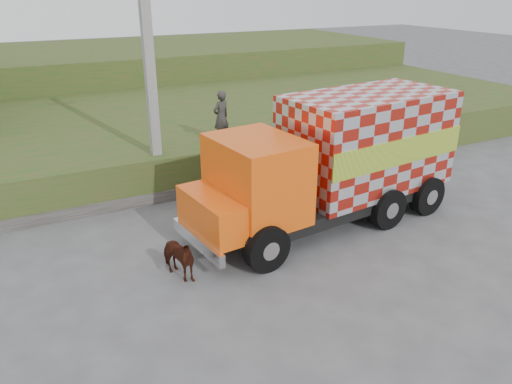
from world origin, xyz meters
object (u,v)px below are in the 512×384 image
utility_pole (150,75)px  cow (176,258)px  pedestrian (221,117)px  cargo_truck (338,159)px

utility_pole → cow: (-1.12, -5.19, -3.52)m
utility_pole → pedestrian: (2.44, 0.20, -1.66)m
utility_pole → cargo_truck: (4.25, -4.20, -2.14)m
utility_pole → cow: utility_pole is taller
cargo_truck → pedestrian: bearing=105.8°
cow → pedestrian: size_ratio=0.72×
cargo_truck → cow: size_ratio=6.56×
cargo_truck → pedestrian: 4.78m
utility_pole → pedestrian: bearing=4.7°
cargo_truck → pedestrian: size_ratio=4.72×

